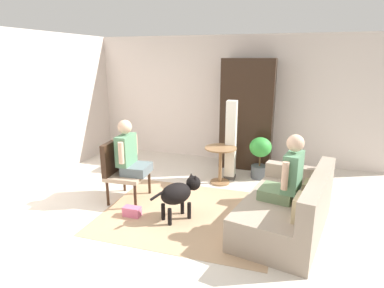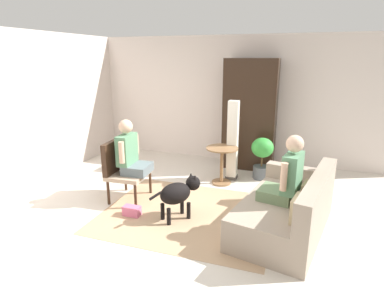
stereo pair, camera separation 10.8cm
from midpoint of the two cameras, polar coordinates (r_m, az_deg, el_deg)
name	(u,v)px [view 1 (the left image)]	position (r m, az deg, el deg)	size (l,w,h in m)	color
ground_plane	(192,216)	(4.68, -0.71, -12.69)	(7.21, 7.21, 0.00)	beige
back_wall	(232,99)	(6.94, 6.70, 7.93)	(6.61, 0.12, 2.64)	silver
left_wall	(25,111)	(6.14, -28.17, 5.27)	(0.12, 6.15, 2.64)	silver
area_rug	(188,213)	(4.74, -1.30, -12.26)	(2.41, 2.03, 0.01)	tan
couch	(289,209)	(4.38, 16.28, -11.13)	(1.28, 1.89, 0.82)	gray
armchair	(121,166)	(5.13, -13.16, -3.81)	(0.59, 0.70, 0.95)	#382316
person_on_couch	(288,175)	(4.18, 16.02, -5.38)	(0.55, 0.55, 0.87)	#667E58
person_on_armchair	(129,153)	(5.00, -11.73, -1.53)	(0.47, 0.57, 0.84)	slate
round_end_table	(220,160)	(5.67, 4.55, -2.90)	(0.56, 0.56, 0.67)	olive
dog	(179,193)	(4.45, -3.02, -8.67)	(0.54, 0.66, 0.61)	black
potted_plant	(260,154)	(6.01, 11.57, -1.74)	(0.40, 0.40, 0.78)	#4C5156
column_lamp	(231,141)	(5.83, 6.42, 0.54)	(0.20, 0.20, 1.46)	#4C4742
armoire_cabinet	(247,114)	(6.51, 9.40, 5.28)	(1.01, 0.56, 2.18)	black
handbag	(132,212)	(4.72, -11.33, -11.77)	(0.24, 0.13, 0.14)	#D8668C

